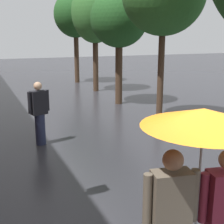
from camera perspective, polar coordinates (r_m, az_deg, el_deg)
name	(u,v)px	position (r m, az deg, el deg)	size (l,w,h in m)	color
street_tree_2	(119,19)	(12.65, 1.35, 17.08)	(2.31, 2.31, 4.65)	#473323
street_tree_3	(95,13)	(15.83, -3.23, 18.16)	(2.35, 2.35, 5.47)	#473323
street_tree_4	(75,15)	(19.04, -6.91, 17.73)	(2.57, 2.57, 5.44)	#473323
couple_under_umbrella	(200,171)	(3.22, 16.27, -10.63)	(1.24, 1.24, 2.10)	#1E233D
pedestrian_walking_midground	(39,113)	(8.05, -13.54, -0.20)	(0.57, 0.32, 1.66)	#1E233D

